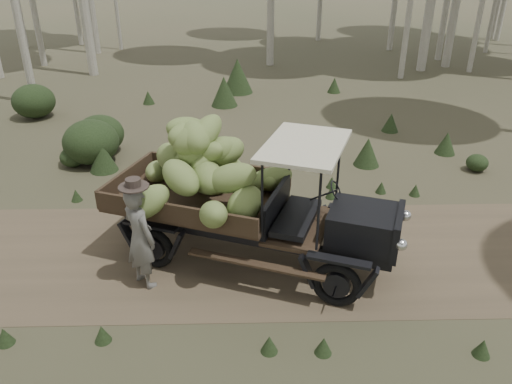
# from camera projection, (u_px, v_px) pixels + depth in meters

# --- Properties ---
(ground) EXTENTS (120.00, 120.00, 0.00)m
(ground) POSITION_uv_depth(u_px,v_px,m) (279.00, 254.00, 10.00)
(ground) COLOR #473D2B
(ground) RESTS_ON ground
(dirt_track) EXTENTS (70.00, 4.00, 0.01)m
(dirt_track) POSITION_uv_depth(u_px,v_px,m) (279.00, 254.00, 10.00)
(dirt_track) COLOR brown
(dirt_track) RESTS_ON ground
(banana_truck) EXTENTS (5.78, 3.62, 2.88)m
(banana_truck) POSITION_uv_depth(u_px,v_px,m) (229.00, 181.00, 9.33)
(banana_truck) COLOR black
(banana_truck) RESTS_ON ground
(farmer) EXTENTS (0.83, 0.83, 2.12)m
(farmer) POSITION_uv_depth(u_px,v_px,m) (140.00, 236.00, 8.73)
(farmer) COLOR #5B5953
(farmer) RESTS_ON ground
(undergrowth) EXTENTS (23.27, 23.54, 1.38)m
(undergrowth) POSITION_uv_depth(u_px,v_px,m) (259.00, 238.00, 9.53)
(undergrowth) COLOR #233319
(undergrowth) RESTS_ON ground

